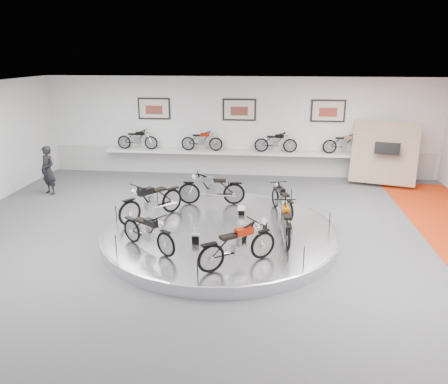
# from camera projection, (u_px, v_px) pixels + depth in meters

# --- Properties ---
(floor) EXTENTS (16.00, 16.00, 0.00)m
(floor) POSITION_uv_depth(u_px,v_px,m) (219.00, 243.00, 11.72)
(floor) COLOR #525254
(floor) RESTS_ON ground
(ceiling) EXTENTS (16.00, 16.00, 0.00)m
(ceiling) POSITION_uv_depth(u_px,v_px,m) (219.00, 91.00, 10.51)
(ceiling) COLOR white
(ceiling) RESTS_ON wall_back
(wall_back) EXTENTS (16.00, 0.00, 16.00)m
(wall_back) POSITION_uv_depth(u_px,v_px,m) (239.00, 127.00, 17.75)
(wall_back) COLOR white
(wall_back) RESTS_ON floor
(wall_front) EXTENTS (16.00, 0.00, 16.00)m
(wall_front) POSITION_uv_depth(u_px,v_px,m) (139.00, 345.00, 4.48)
(wall_front) COLOR white
(wall_front) RESTS_ON floor
(dado_band) EXTENTS (15.68, 0.04, 1.10)m
(dado_band) POSITION_uv_depth(u_px,v_px,m) (239.00, 162.00, 18.17)
(dado_band) COLOR #BCBCBA
(dado_band) RESTS_ON floor
(display_platform) EXTENTS (6.40, 6.40, 0.30)m
(display_platform) POSITION_uv_depth(u_px,v_px,m) (220.00, 233.00, 11.96)
(display_platform) COLOR silver
(display_platform) RESTS_ON floor
(platform_rim) EXTENTS (6.40, 6.40, 0.10)m
(platform_rim) POSITION_uv_depth(u_px,v_px,m) (220.00, 229.00, 11.92)
(platform_rim) COLOR #B2B2BA
(platform_rim) RESTS_ON display_platform
(shelf) EXTENTS (11.00, 0.55, 0.10)m
(shelf) POSITION_uv_depth(u_px,v_px,m) (238.00, 153.00, 17.77)
(shelf) COLOR silver
(shelf) RESTS_ON wall_back
(poster_left) EXTENTS (1.35, 0.06, 0.88)m
(poster_left) POSITION_uv_depth(u_px,v_px,m) (154.00, 109.00, 17.85)
(poster_left) COLOR beige
(poster_left) RESTS_ON wall_back
(poster_center) EXTENTS (1.35, 0.06, 0.88)m
(poster_center) POSITION_uv_depth(u_px,v_px,m) (239.00, 110.00, 17.50)
(poster_center) COLOR beige
(poster_center) RESTS_ON wall_back
(poster_right) EXTENTS (1.35, 0.06, 0.88)m
(poster_right) POSITION_uv_depth(u_px,v_px,m) (328.00, 111.00, 17.14)
(poster_right) COLOR beige
(poster_right) RESTS_ON wall_back
(display_panel) EXTENTS (2.56, 1.52, 2.30)m
(display_panel) POSITION_uv_depth(u_px,v_px,m) (384.00, 153.00, 16.55)
(display_panel) COLOR tan
(display_panel) RESTS_ON floor
(shelf_bike_a) EXTENTS (1.22, 0.43, 0.73)m
(shelf_bike_a) POSITION_uv_depth(u_px,v_px,m) (137.00, 140.00, 18.07)
(shelf_bike_a) COLOR black
(shelf_bike_a) RESTS_ON shelf
(shelf_bike_b) EXTENTS (1.22, 0.43, 0.73)m
(shelf_bike_b) POSITION_uv_depth(u_px,v_px,m) (202.00, 142.00, 17.79)
(shelf_bike_b) COLOR maroon
(shelf_bike_b) RESTS_ON shelf
(shelf_bike_c) EXTENTS (1.22, 0.43, 0.73)m
(shelf_bike_c) POSITION_uv_depth(u_px,v_px,m) (276.00, 143.00, 17.49)
(shelf_bike_c) COLOR black
(shelf_bike_c) RESTS_ON shelf
(shelf_bike_d) EXTENTS (1.22, 0.43, 0.73)m
(shelf_bike_d) POSITION_uv_depth(u_px,v_px,m) (345.00, 145.00, 17.21)
(shelf_bike_d) COLOR #A2A2A7
(shelf_bike_d) RESTS_ON shelf
(bike_a) EXTENTS (0.99, 1.60, 0.89)m
(bike_a) POSITION_uv_depth(u_px,v_px,m) (282.00, 199.00, 12.89)
(bike_a) COLOR black
(bike_a) RESTS_ON display_platform
(bike_b) EXTENTS (1.83, 0.78, 1.05)m
(bike_b) POSITION_uv_depth(u_px,v_px,m) (212.00, 188.00, 13.67)
(bike_b) COLOR #A2A2A7
(bike_b) RESTS_ON display_platform
(bike_c) EXTENTS (1.68, 1.88, 1.10)m
(bike_c) POSITION_uv_depth(u_px,v_px,m) (151.00, 201.00, 12.45)
(bike_c) COLOR black
(bike_c) RESTS_ON display_platform
(bike_d) EXTENTS (1.62, 1.36, 0.93)m
(bike_d) POSITION_uv_depth(u_px,v_px,m) (148.00, 231.00, 10.51)
(bike_d) COLOR black
(bike_d) RESTS_ON display_platform
(bike_e) EXTENTS (1.74, 1.51, 1.01)m
(bike_e) POSITION_uv_depth(u_px,v_px,m) (238.00, 245.00, 9.70)
(bike_e) COLOR maroon
(bike_e) RESTS_ON display_platform
(bike_f) EXTENTS (0.68, 1.66, 0.96)m
(bike_f) POSITION_uv_depth(u_px,v_px,m) (286.00, 222.00, 11.09)
(bike_f) COLOR #BE5100
(bike_f) RESTS_ON display_platform
(visitor) EXTENTS (0.76, 0.67, 1.75)m
(visitor) POSITION_uv_depth(u_px,v_px,m) (48.00, 170.00, 15.57)
(visitor) COLOR black
(visitor) RESTS_ON floor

